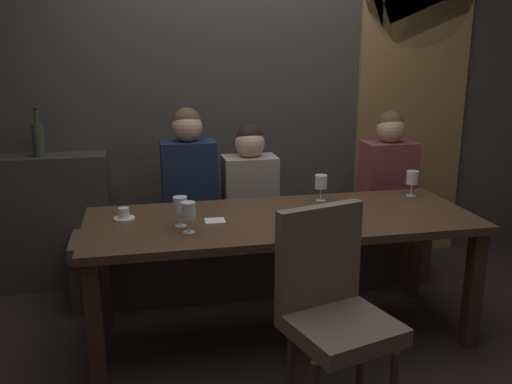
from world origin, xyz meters
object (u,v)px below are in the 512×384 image
at_px(dining_table, 282,231).
at_px(diner_far_end, 388,169).
at_px(chair_near_side, 332,301).
at_px(diner_bearded, 250,180).
at_px(banquette_bench, 256,256).
at_px(wine_glass_center_front, 321,183).
at_px(wine_glass_far_left, 188,211).
at_px(diner_redhead, 189,174).
at_px(wine_glass_near_left, 180,205).
at_px(wine_glass_end_right, 412,179).
at_px(wine_bottle_pale_label, 38,139).
at_px(espresso_cup, 124,214).

relative_size(dining_table, diner_far_end, 2.79).
bearing_deg(chair_near_side, diner_bearded, 93.82).
distance_m(banquette_bench, wine_glass_center_front, 0.83).
xyz_separation_m(dining_table, wine_glass_far_left, (-0.54, -0.17, 0.20)).
bearing_deg(wine_glass_center_front, diner_bearded, 130.83).
height_order(diner_redhead, wine_glass_center_front, diner_redhead).
height_order(banquette_bench, wine_glass_near_left, wine_glass_near_left).
height_order(dining_table, wine_glass_end_right, wine_glass_end_right).
bearing_deg(diner_redhead, wine_glass_end_right, -18.28).
relative_size(diner_far_end, wine_glass_near_left, 4.80).
bearing_deg(wine_bottle_pale_label, wine_glass_end_right, -17.72).
distance_m(wine_glass_far_left, wine_glass_end_right, 1.53).
distance_m(banquette_bench, espresso_cup, 1.17).
bearing_deg(wine_glass_far_left, banquette_bench, 57.99).
distance_m(wine_glass_far_left, wine_glass_near_left, 0.12).
relative_size(diner_bearded, wine_glass_far_left, 4.40).
xyz_separation_m(wine_glass_end_right, espresso_cup, (-1.81, -0.12, -0.09)).
distance_m(diner_redhead, diner_bearded, 0.42).
bearing_deg(espresso_cup, wine_glass_far_left, -42.56).
bearing_deg(wine_bottle_pale_label, diner_bearded, -12.91).
xyz_separation_m(diner_bearded, wine_glass_far_left, (-0.50, -0.86, 0.07)).
bearing_deg(diner_bearded, wine_glass_end_right, -24.15).
bearing_deg(diner_bearded, wine_glass_far_left, -119.95).
bearing_deg(wine_glass_far_left, chair_near_side, -43.35).
height_order(wine_glass_center_front, espresso_cup, wine_glass_center_front).
bearing_deg(wine_bottle_pale_label, diner_far_end, -7.93).
distance_m(banquette_bench, diner_redhead, 0.77).
relative_size(dining_table, wine_glass_near_left, 13.41).
distance_m(diner_far_end, espresso_cup, 1.91).
xyz_separation_m(diner_bearded, wine_glass_end_right, (0.97, -0.44, 0.06)).
xyz_separation_m(diner_far_end, wine_glass_center_front, (-0.64, -0.41, 0.03)).
relative_size(banquette_bench, chair_near_side, 2.55).
height_order(wine_bottle_pale_label, espresso_cup, wine_bottle_pale_label).
bearing_deg(wine_glass_near_left, wine_bottle_pale_label, 128.81).
height_order(dining_table, diner_bearded, diner_bearded).
distance_m(wine_glass_end_right, espresso_cup, 1.81).
bearing_deg(banquette_bench, diner_far_end, -1.18).
bearing_deg(wine_glass_center_front, diner_redhead, 150.28).
bearing_deg(chair_near_side, diner_redhead, 109.42).
relative_size(diner_far_end, wine_glass_far_left, 4.80).
xyz_separation_m(diner_redhead, diner_bearded, (0.41, -0.02, -0.06)).
bearing_deg(chair_near_side, espresso_cup, 136.93).
bearing_deg(dining_table, diner_bearded, 93.71).
bearing_deg(wine_glass_end_right, wine_bottle_pale_label, 162.28).
height_order(banquette_bench, espresso_cup, espresso_cup).
relative_size(banquette_bench, diner_far_end, 3.18).
relative_size(wine_glass_center_front, wine_glass_near_left, 1.00).
xyz_separation_m(dining_table, diner_redhead, (-0.46, 0.72, 0.20)).
height_order(diner_bearded, wine_glass_end_right, diner_bearded).
bearing_deg(wine_bottle_pale_label, wine_glass_far_left, -52.87).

